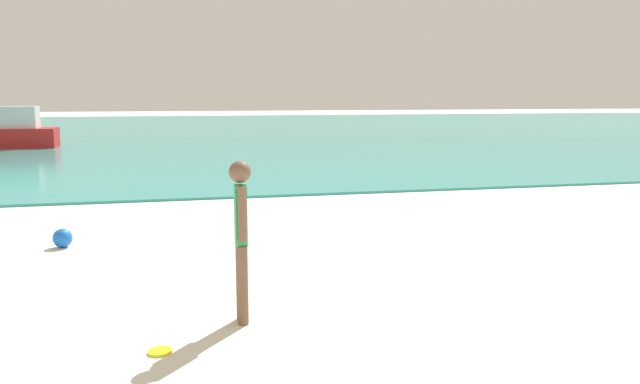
# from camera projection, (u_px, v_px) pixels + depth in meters

# --- Properties ---
(water) EXTENTS (160.00, 60.00, 0.06)m
(water) POSITION_uv_depth(u_px,v_px,m) (206.00, 129.00, 43.37)
(water) COLOR teal
(water) RESTS_ON ground
(person_standing) EXTENTS (0.22, 0.39, 1.68)m
(person_standing) POSITION_uv_depth(u_px,v_px,m) (241.00, 232.00, 6.37)
(person_standing) COLOR brown
(person_standing) RESTS_ON ground
(frisbee) EXTENTS (0.22, 0.22, 0.03)m
(frisbee) POSITION_uv_depth(u_px,v_px,m) (160.00, 351.00, 5.73)
(frisbee) COLOR yellow
(frisbee) RESTS_ON ground
(beach_ball) EXTENTS (0.29, 0.29, 0.29)m
(beach_ball) POSITION_uv_depth(u_px,v_px,m) (63.00, 238.00, 9.69)
(beach_ball) COLOR blue
(beach_ball) RESTS_ON ground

